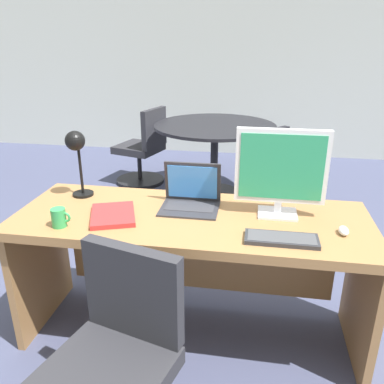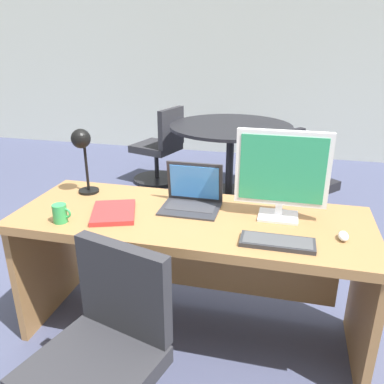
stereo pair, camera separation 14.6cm
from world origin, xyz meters
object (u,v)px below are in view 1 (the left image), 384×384
(mouse, at_px, (344,231))
(monitor, at_px, (281,169))
(desk, at_px, (192,245))
(keyboard, at_px, (281,239))
(meeting_table, at_px, (215,142))
(meeting_chair_near, at_px, (282,187))
(coffee_mug, at_px, (59,218))
(meeting_chair_far, at_px, (143,153))
(laptop, at_px, (191,193))
(desk_lamp, at_px, (76,150))
(office_chair, at_px, (115,377))
(book, at_px, (113,215))

(mouse, bearing_deg, monitor, 149.99)
(desk, height_order, keyboard, keyboard)
(meeting_table, distance_m, meeting_chair_near, 0.93)
(coffee_mug, xyz_separation_m, meeting_chair_far, (-0.36, 2.65, -0.44))
(desk, xyz_separation_m, monitor, (0.44, 0.05, 0.44))
(meeting_chair_far, bearing_deg, desk, -67.81)
(meeting_table, bearing_deg, coffee_mug, -101.67)
(laptop, height_order, desk_lamp, desk_lamp)
(laptop, bearing_deg, meeting_chair_far, 112.55)
(mouse, bearing_deg, office_chair, -146.23)
(keyboard, height_order, desk_lamp, desk_lamp)
(monitor, relative_size, keyboard, 1.38)
(desk, bearing_deg, keyboard, -28.30)
(meeting_table, bearing_deg, monitor, -74.88)
(meeting_chair_far, bearing_deg, meeting_chair_near, -28.39)
(office_chair, bearing_deg, coffee_mug, 131.36)
(monitor, xyz_separation_m, laptop, (-0.46, 0.05, -0.18))
(meeting_table, height_order, meeting_chair_near, meeting_chair_near)
(monitor, bearing_deg, laptop, 174.40)
(laptop, xyz_separation_m, keyboard, (0.47, -0.34, -0.06))
(office_chair, xyz_separation_m, meeting_chair_far, (-0.78, 3.13, 0.01))
(meeting_chair_far, bearing_deg, book, -77.02)
(monitor, height_order, laptop, monitor)
(desk, bearing_deg, book, -162.46)
(desk_lamp, bearing_deg, meeting_table, 74.59)
(coffee_mug, distance_m, meeting_chair_far, 2.71)
(desk_lamp, bearing_deg, mouse, -9.56)
(desk, distance_m, desk_lamp, 0.83)
(mouse, distance_m, book, 1.14)
(keyboard, bearing_deg, desk, 151.70)
(coffee_mug, height_order, office_chair, office_chair)
(desk, bearing_deg, monitor, 6.21)
(laptop, bearing_deg, coffee_mug, -148.44)
(keyboard, xyz_separation_m, meeting_chair_far, (-1.42, 2.62, -0.40))
(keyboard, relative_size, meeting_chair_near, 0.39)
(desk, relative_size, meeting_chair_near, 2.16)
(desk, relative_size, mouse, 22.54)
(keyboard, height_order, meeting_chair_near, meeting_chair_near)
(keyboard, bearing_deg, office_chair, -141.79)
(mouse, bearing_deg, coffee_mug, -173.91)
(meeting_chair_near, bearing_deg, laptop, -112.06)
(office_chair, height_order, meeting_chair_far, meeting_chair_far)
(desk_lamp, relative_size, meeting_chair_near, 0.46)
(desk_lamp, relative_size, meeting_chair_far, 0.44)
(mouse, bearing_deg, meeting_table, 110.95)
(meeting_table, relative_size, meeting_chair_near, 1.47)
(laptop, relative_size, keyboard, 0.93)
(meeting_table, bearing_deg, book, -96.99)
(keyboard, bearing_deg, meeting_chair_far, 118.46)
(mouse, bearing_deg, meeting_chair_far, 124.36)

